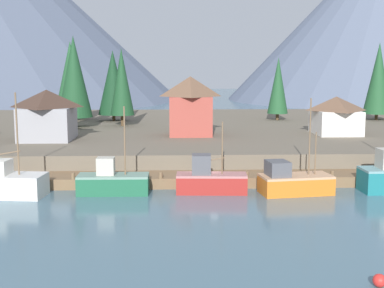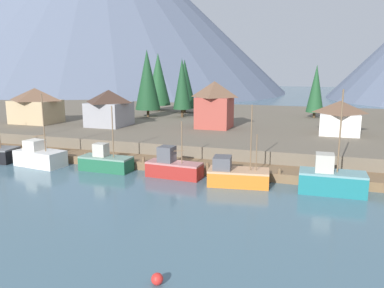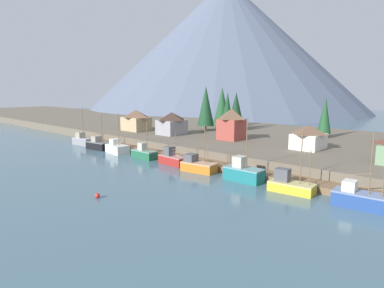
# 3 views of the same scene
# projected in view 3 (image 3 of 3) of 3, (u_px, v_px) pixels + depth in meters

# --- Properties ---
(ground_plane) EXTENTS (400.00, 400.00, 1.00)m
(ground_plane) POSITION_uv_depth(u_px,v_px,m) (234.00, 152.00, 79.10)
(ground_plane) COLOR #476675
(dock) EXTENTS (80.00, 4.00, 1.60)m
(dock) POSITION_uv_depth(u_px,v_px,m) (183.00, 159.00, 65.92)
(dock) COLOR brown
(dock) RESTS_ON ground_plane
(shoreline_bank) EXTENTS (400.00, 56.00, 2.50)m
(shoreline_bank) POSITION_uv_depth(u_px,v_px,m) (260.00, 139.00, 87.49)
(shoreline_bank) COLOR #665B4C
(shoreline_bank) RESTS_ON ground_plane
(mountain_west_peak) EXTENTS (187.63, 187.63, 87.26)m
(mountain_west_peak) POSITION_uv_depth(u_px,v_px,m) (226.00, 47.00, 222.03)
(mountain_west_peak) COLOR slate
(mountain_west_peak) RESTS_ON ground_plane
(fishing_boat_grey) EXTENTS (6.46, 2.98, 9.79)m
(fishing_boat_grey) POSITION_uv_depth(u_px,v_px,m) (82.00, 140.00, 85.86)
(fishing_boat_grey) COLOR gray
(fishing_boat_grey) RESTS_ON ground_plane
(fishing_boat_black) EXTENTS (6.61, 3.92, 9.08)m
(fishing_boat_black) POSITION_uv_depth(u_px,v_px,m) (99.00, 145.00, 79.51)
(fishing_boat_black) COLOR black
(fishing_boat_black) RESTS_ON ground_plane
(fishing_boat_white) EXTENTS (6.58, 3.76, 9.04)m
(fishing_boat_white) POSITION_uv_depth(u_px,v_px,m) (117.00, 148.00, 74.49)
(fishing_boat_white) COLOR silver
(fishing_boat_white) RESTS_ON ground_plane
(fishing_boat_green) EXTENTS (6.29, 2.51, 7.77)m
(fishing_boat_green) POSITION_uv_depth(u_px,v_px,m) (144.00, 153.00, 68.93)
(fishing_boat_green) COLOR #1E5B3D
(fishing_boat_green) RESTS_ON ground_plane
(fishing_boat_red) EXTENTS (6.37, 2.58, 6.40)m
(fishing_boat_red) POSITION_uv_depth(u_px,v_px,m) (172.00, 159.00, 63.08)
(fishing_boat_red) COLOR maroon
(fishing_boat_red) RESTS_ON ground_plane
(fishing_boat_orange) EXTENTS (6.60, 3.74, 8.47)m
(fishing_boat_orange) POSITION_uv_depth(u_px,v_px,m) (198.00, 165.00, 57.67)
(fishing_boat_orange) COLOR #CC6B1E
(fishing_boat_orange) RESTS_ON ground_plane
(fishing_boat_teal) EXTENTS (6.33, 2.98, 10.14)m
(fishing_boat_teal) POSITION_uv_depth(u_px,v_px,m) (243.00, 173.00, 51.65)
(fishing_boat_teal) COLOR #196B70
(fishing_boat_teal) RESTS_ON ground_plane
(fishing_boat_yellow) EXTENTS (6.53, 3.50, 8.73)m
(fishing_boat_yellow) POSITION_uv_depth(u_px,v_px,m) (290.00, 185.00, 46.03)
(fishing_boat_yellow) COLOR gold
(fishing_boat_yellow) RESTS_ON ground_plane
(fishing_boat_blue) EXTENTS (6.45, 3.27, 9.43)m
(fishing_boat_blue) POSITION_uv_depth(u_px,v_px,m) (359.00, 198.00, 40.02)
(fishing_boat_blue) COLOR navy
(fishing_boat_blue) RESTS_ON ground_plane
(house_tan) EXTENTS (8.03, 6.08, 6.11)m
(house_tan) POSITION_uv_depth(u_px,v_px,m) (136.00, 120.00, 95.50)
(house_tan) COLOR tan
(house_tan) RESTS_ON shoreline_bank
(house_white) EXTENTS (5.70, 6.75, 4.88)m
(house_white) POSITION_uv_depth(u_px,v_px,m) (309.00, 137.00, 65.72)
(house_white) COLOR silver
(house_white) RESTS_ON shoreline_bank
(house_red) EXTENTS (5.59, 5.22, 7.49)m
(house_red) POSITION_uv_depth(u_px,v_px,m) (231.00, 124.00, 77.81)
(house_red) COLOR #9E4238
(house_red) RESTS_ON shoreline_bank
(house_grey) EXTENTS (6.24, 6.93, 5.99)m
(house_grey) POSITION_uv_depth(u_px,v_px,m) (172.00, 123.00, 87.05)
(house_grey) COLOR gray
(house_grey) RESTS_ON shoreline_bank
(conifer_near_left) EXTENTS (4.96, 4.96, 13.06)m
(conifer_near_left) POSITION_uv_depth(u_px,v_px,m) (206.00, 106.00, 95.04)
(conifer_near_left) COLOR #4C3823
(conifer_near_left) RESTS_ON shoreline_bank
(conifer_near_right) EXTENTS (3.56, 3.56, 11.37)m
(conifer_near_right) POSITION_uv_depth(u_px,v_px,m) (227.00, 109.00, 92.00)
(conifer_near_right) COLOR #4C3823
(conifer_near_right) RESTS_ON shoreline_bank
(conifer_mid_right) EXTENTS (5.43, 5.43, 12.78)m
(conifer_mid_right) POSITION_uv_depth(u_px,v_px,m) (222.00, 105.00, 104.76)
(conifer_mid_right) COLOR #4C3823
(conifer_mid_right) RESTS_ON shoreline_bank
(conifer_back_left) EXTENTS (3.35, 3.35, 10.20)m
(conifer_back_left) POSITION_uv_depth(u_px,v_px,m) (325.00, 115.00, 81.04)
(conifer_back_left) COLOR #4C3823
(conifer_back_left) RESTS_ON shoreline_bank
(conifer_centre) EXTENTS (4.93, 4.93, 11.27)m
(conifer_centre) POSITION_uv_depth(u_px,v_px,m) (236.00, 109.00, 98.55)
(conifer_centre) COLOR #4C3823
(conifer_centre) RESTS_ON shoreline_bank
(channel_buoy) EXTENTS (0.70, 0.70, 0.70)m
(channel_buoy) POSITION_uv_depth(u_px,v_px,m) (97.00, 196.00, 43.46)
(channel_buoy) COLOR red
(channel_buoy) RESTS_ON ground_plane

